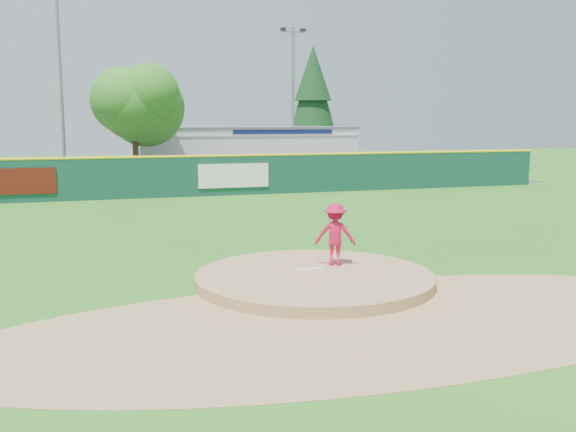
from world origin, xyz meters
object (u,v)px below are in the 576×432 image
object	(u,v)px
van	(124,174)
light_pole_left	(61,81)
deciduous_tree	(134,106)
light_pole_right	(293,94)
conifer_tree	(313,98)
pool_building_grp	(241,150)
pitcher	(335,234)

from	to	relation	value
van	light_pole_left	distance (m)	6.59
deciduous_tree	light_pole_left	distance (m)	4.72
light_pole_right	deciduous_tree	bearing A→B (deg)	-160.02
deciduous_tree	conifer_tree	xyz separation A→B (m)	(15.00, 11.00, 0.99)
pool_building_grp	light_pole_right	xyz separation A→B (m)	(3.00, -2.99, 3.88)
van	pool_building_grp	world-z (taller)	pool_building_grp
pool_building_grp	light_pole_right	world-z (taller)	light_pole_right
light_pole_right	conifer_tree	bearing A→B (deg)	60.26
pool_building_grp	deciduous_tree	bearing A→B (deg)	-138.84
van	light_pole_right	xyz separation A→B (m)	(11.72, 3.82, 4.91)
pitcher	conifer_tree	distance (m)	37.67
conifer_tree	light_pole_left	bearing A→B (deg)	-154.65
conifer_tree	light_pole_right	bearing A→B (deg)	-119.74
van	deciduous_tree	world-z (taller)	deciduous_tree
pitcher	light_pole_right	world-z (taller)	light_pole_right
light_pole_left	light_pole_right	distance (m)	15.14
pitcher	deciduous_tree	distance (m)	24.75
light_pole_right	pool_building_grp	bearing A→B (deg)	135.05
light_pole_left	light_pole_right	world-z (taller)	light_pole_left
deciduous_tree	light_pole_right	bearing A→B (deg)	19.98
conifer_tree	light_pole_left	xyz separation A→B (m)	(-19.00, -9.00, 0.51)
pitcher	pool_building_grp	size ratio (longest dim) A/B	0.10
pool_building_grp	conifer_tree	bearing A→B (deg)	29.78
pitcher	van	distance (m)	24.77
pool_building_grp	conifer_tree	distance (m)	8.95
light_pole_left	light_pole_right	size ratio (longest dim) A/B	1.10
light_pole_left	van	bearing A→B (deg)	-28.96
pitcher	conifer_tree	size ratio (longest dim) A/B	0.16
van	pitcher	bearing A→B (deg)	-170.88
pitcher	light_pole_right	xyz separation A→B (m)	(8.23, 28.34, 4.53)
pool_building_grp	light_pole_left	distance (m)	13.72
conifer_tree	light_pole_right	xyz separation A→B (m)	(-4.00, -7.00, 0.00)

